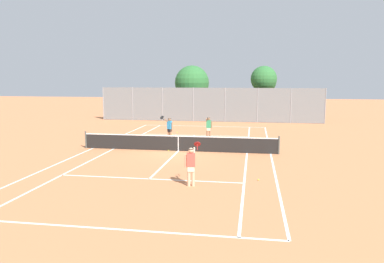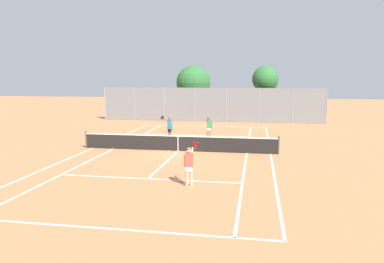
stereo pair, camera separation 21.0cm
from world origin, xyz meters
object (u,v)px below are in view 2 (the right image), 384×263
(loose_tennis_ball_0, at_px, (185,160))
(player_far_left, at_px, (170,127))
(loose_tennis_ball_4, at_px, (257,180))
(tree_behind_left, at_px, (194,84))
(player_near_side, at_px, (189,164))
(player_far_right, at_px, (209,127))
(tree_behind_right, at_px, (266,80))
(tennis_net, at_px, (178,143))
(loose_tennis_ball_2, at_px, (173,135))
(loose_tennis_ball_3, at_px, (178,132))
(loose_tennis_ball_1, at_px, (168,150))

(loose_tennis_ball_0, bearing_deg, player_far_left, 110.18)
(loose_tennis_ball_0, bearing_deg, loose_tennis_ball_4, -41.62)
(loose_tennis_ball_4, height_order, tree_behind_left, tree_behind_left)
(loose_tennis_ball_0, relative_size, loose_tennis_ball_4, 1.00)
(player_near_side, height_order, player_far_right, player_near_side)
(tree_behind_right, bearing_deg, player_far_right, -107.33)
(tennis_net, height_order, player_near_side, player_near_side)
(player_far_left, xyz_separation_m, loose_tennis_ball_2, (-0.37, 2.51, -0.89))
(player_far_left, bearing_deg, loose_tennis_ball_4, -57.52)
(tennis_net, distance_m, tree_behind_right, 19.51)
(tennis_net, bearing_deg, loose_tennis_ball_4, -51.18)
(tennis_net, bearing_deg, player_far_right, 74.96)
(loose_tennis_ball_0, xyz_separation_m, loose_tennis_ball_2, (-2.65, 8.71, 0.00))
(loose_tennis_ball_0, bearing_deg, player_near_side, -76.85)
(tennis_net, xyz_separation_m, loose_tennis_ball_0, (0.89, -2.47, -0.48))
(tennis_net, height_order, loose_tennis_ball_3, tennis_net)
(loose_tennis_ball_2, bearing_deg, loose_tennis_ball_1, -79.48)
(loose_tennis_ball_3, bearing_deg, player_near_side, -76.19)
(loose_tennis_ball_3, relative_size, tree_behind_right, 0.01)
(loose_tennis_ball_3, xyz_separation_m, tree_behind_right, (7.12, 10.93, 4.14))
(player_near_side, distance_m, loose_tennis_ball_3, 15.04)
(player_near_side, bearing_deg, tennis_net, 105.49)
(loose_tennis_ball_3, bearing_deg, loose_tennis_ball_2, -97.67)
(tennis_net, height_order, loose_tennis_ball_2, tennis_net)
(loose_tennis_ball_1, height_order, tree_behind_left, tree_behind_left)
(tennis_net, bearing_deg, loose_tennis_ball_3, 102.17)
(loose_tennis_ball_1, xyz_separation_m, tree_behind_right, (6.10, 18.44, 4.14))
(player_near_side, bearing_deg, player_far_right, 93.40)
(tree_behind_right, bearing_deg, tree_behind_left, 172.84)
(player_far_left, xyz_separation_m, tree_behind_right, (6.91, 14.61, 3.25))
(player_far_right, bearing_deg, loose_tennis_ball_0, -93.09)
(loose_tennis_ball_2, relative_size, tree_behind_right, 0.01)
(tennis_net, height_order, loose_tennis_ball_0, tennis_net)
(tennis_net, relative_size, loose_tennis_ball_0, 181.82)
(player_far_right, distance_m, loose_tennis_ball_3, 4.02)
(loose_tennis_ball_4, height_order, tree_behind_right, tree_behind_right)
(player_far_left, height_order, loose_tennis_ball_2, player_far_left)
(loose_tennis_ball_0, relative_size, loose_tennis_ball_1, 1.00)
(player_far_left, height_order, loose_tennis_ball_1, player_far_left)
(player_near_side, relative_size, tree_behind_right, 0.31)
(tree_behind_right, bearing_deg, loose_tennis_ball_3, -123.09)
(player_far_left, xyz_separation_m, loose_tennis_ball_4, (6.12, -9.61, -0.89))
(loose_tennis_ball_3, bearing_deg, player_far_right, -42.83)
(tree_behind_left, bearing_deg, tree_behind_right, -7.16)
(player_near_side, bearing_deg, loose_tennis_ball_1, 109.97)
(tree_behind_left, bearing_deg, player_near_side, -80.76)
(player_far_right, xyz_separation_m, loose_tennis_ball_0, (-0.39, -7.22, -0.88))
(player_far_left, xyz_separation_m, loose_tennis_ball_0, (2.28, -6.20, -0.89))
(tennis_net, xyz_separation_m, loose_tennis_ball_2, (-1.76, 6.24, -0.48))
(loose_tennis_ball_4, bearing_deg, loose_tennis_ball_0, 138.38)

